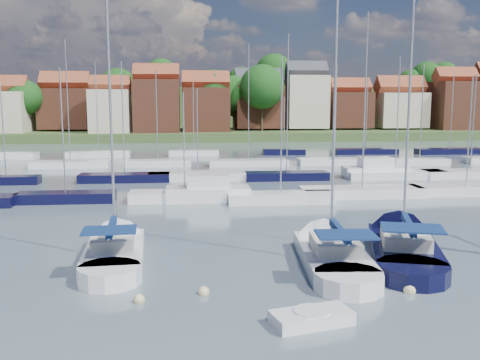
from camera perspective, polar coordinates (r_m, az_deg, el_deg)
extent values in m
plane|color=#4F636C|center=(65.22, 0.59, 1.10)|extent=(260.00, 260.00, 0.00)
cube|color=white|center=(29.17, -13.19, -7.95)|extent=(3.39, 7.24, 1.20)
cone|color=white|center=(33.42, -12.68, -5.82)|extent=(3.16, 3.62, 2.94)
cylinder|color=white|center=(25.81, -13.73, -10.16)|extent=(3.13, 3.13, 1.20)
cube|color=beige|center=(28.45, -13.33, -6.39)|extent=(2.25, 3.07, 0.70)
cylinder|color=#B2B2B7|center=(28.52, -13.61, 6.24)|extent=(0.14, 0.14, 13.08)
cylinder|color=#B2B2B7|center=(27.29, -13.53, -5.19)|extent=(0.35, 3.92, 0.10)
cube|color=navy|center=(27.26, -13.54, -4.89)|extent=(0.54, 3.74, 0.35)
cube|color=navy|center=(25.99, -13.76, -5.21)|extent=(2.61, 1.92, 0.08)
cube|color=white|center=(28.21, 9.84, -8.42)|extent=(3.71, 7.74, 1.20)
cone|color=white|center=(32.66, 8.30, -6.04)|extent=(3.41, 3.89, 3.13)
cylinder|color=white|center=(24.72, 11.49, -10.93)|extent=(3.37, 3.37, 1.20)
cube|color=beige|center=(27.46, 10.09, -6.83)|extent=(2.43, 3.29, 0.70)
cylinder|color=#B2B2B7|center=(27.53, 10.04, 7.14)|extent=(0.14, 0.14, 13.92)
cylinder|color=#B2B2B7|center=(26.26, 10.58, -5.64)|extent=(0.43, 4.17, 0.10)
cube|color=navy|center=(26.22, 10.59, -5.32)|extent=(0.61, 3.98, 0.35)
cube|color=navy|center=(24.90, 11.22, -5.73)|extent=(2.80, 2.08, 0.08)
cube|color=black|center=(30.48, 17.03, -7.39)|extent=(5.56, 8.75, 1.20)
cone|color=black|center=(35.37, 16.19, -5.16)|extent=(4.37, 4.75, 3.38)
cylinder|color=black|center=(26.62, 17.93, -9.76)|extent=(4.21, 4.21, 1.20)
cube|color=beige|center=(29.69, 17.22, -5.92)|extent=(3.24, 3.92, 0.70)
cylinder|color=#B2B2B7|center=(29.93, 17.61, 8.38)|extent=(0.14, 0.14, 15.38)
cylinder|color=#B2B2B7|center=(28.41, 17.53, -4.82)|extent=(1.38, 4.35, 0.10)
cube|color=navy|center=(28.37, 17.55, -4.52)|extent=(1.51, 4.19, 0.35)
cube|color=navy|center=(26.92, 17.91, -4.91)|extent=(3.34, 2.77, 0.08)
cube|color=white|center=(21.05, 7.64, -14.46)|extent=(3.30, 2.11, 0.60)
cylinder|color=white|center=(20.98, 7.64, -14.04)|extent=(1.41, 1.41, 0.38)
sphere|color=beige|center=(23.43, -10.72, -12.66)|extent=(0.50, 0.50, 0.50)
sphere|color=beige|center=(23.96, -3.91, -12.04)|extent=(0.51, 0.51, 0.51)
sphere|color=beige|center=(25.21, 17.62, -11.38)|extent=(0.54, 0.54, 0.54)
sphere|color=beige|center=(33.74, 7.71, -6.00)|extent=(0.50, 0.50, 0.50)
cube|color=black|center=(46.69, -18.08, -1.85)|extent=(8.01, 2.24, 1.00)
cylinder|color=#B2B2B7|center=(46.06, -18.40, 4.99)|extent=(0.12, 0.12, 10.16)
cube|color=white|center=(45.23, -5.92, -1.80)|extent=(9.22, 2.58, 1.00)
cylinder|color=#B2B2B7|center=(44.64, -6.01, 4.01)|extent=(0.12, 0.12, 8.18)
cube|color=white|center=(44.31, 4.35, -1.99)|extent=(8.78, 2.46, 1.00)
cylinder|color=#B2B2B7|center=(43.62, 4.44, 5.82)|extent=(0.12, 0.12, 11.06)
cube|color=white|center=(48.13, 12.88, -1.34)|extent=(10.79, 3.02, 1.00)
cylinder|color=#B2B2B7|center=(47.45, 13.20, 8.14)|extent=(0.12, 0.12, 14.87)
cube|color=white|center=(52.33, 22.94, -1.02)|extent=(10.13, 2.84, 1.00)
cylinder|color=#B2B2B7|center=(51.78, 23.28, 4.77)|extent=(0.12, 0.12, 9.59)
cube|color=white|center=(45.03, -3.43, -1.62)|extent=(7.00, 2.60, 1.40)
cube|color=white|center=(44.85, -3.44, -0.23)|extent=(3.50, 2.20, 1.30)
cube|color=black|center=(58.81, -23.65, -0.08)|extent=(6.54, 1.83, 1.00)
cylinder|color=#B2B2B7|center=(58.33, -23.95, 4.96)|extent=(0.12, 0.12, 9.37)
cube|color=black|center=(56.91, -12.19, 0.18)|extent=(9.30, 2.60, 1.00)
cylinder|color=#B2B2B7|center=(56.37, -12.39, 6.47)|extent=(0.12, 0.12, 11.48)
cube|color=white|center=(56.90, -4.51, 0.34)|extent=(10.40, 2.91, 1.00)
cylinder|color=#B2B2B7|center=(56.41, -4.57, 5.26)|extent=(0.12, 0.12, 8.77)
cube|color=black|center=(57.12, 4.99, 0.37)|extent=(8.80, 2.46, 1.00)
cylinder|color=#B2B2B7|center=(56.55, 5.09, 8.08)|extent=(0.12, 0.12, 14.33)
cube|color=white|center=(60.32, 16.22, 0.49)|extent=(10.73, 3.00, 1.00)
cylinder|color=#B2B2B7|center=(59.80, 16.48, 6.74)|extent=(0.12, 0.12, 12.14)
cube|color=white|center=(63.75, 23.34, 0.55)|extent=(10.48, 2.93, 1.00)
cylinder|color=#B2B2B7|center=(63.28, 23.64, 5.61)|extent=(0.12, 0.12, 10.28)
cube|color=white|center=(60.39, 14.22, 0.72)|extent=(7.00, 2.60, 1.40)
cube|color=white|center=(60.26, 14.26, 1.76)|extent=(3.50, 2.20, 1.30)
cube|color=white|center=(70.56, -17.62, 1.55)|extent=(9.71, 2.72, 1.00)
cylinder|color=#B2B2B7|center=(70.10, -17.91, 8.01)|extent=(0.12, 0.12, 14.88)
cube|color=white|center=(69.40, -8.75, 1.74)|extent=(8.49, 2.38, 1.00)
cylinder|color=#B2B2B7|center=(68.95, -8.87, 6.83)|extent=(0.12, 0.12, 11.31)
cube|color=white|center=(68.99, 0.91, 1.80)|extent=(10.16, 2.85, 1.00)
cylinder|color=#B2B2B7|center=(68.52, 0.92, 8.29)|extent=(0.12, 0.12, 14.59)
cube|color=white|center=(71.27, 10.03, 1.89)|extent=(9.53, 2.67, 1.00)
cylinder|color=#B2B2B7|center=(70.83, 10.17, 7.08)|extent=(0.12, 0.12, 11.91)
cube|color=white|center=(73.70, 18.58, 1.79)|extent=(7.62, 2.13, 1.00)
cylinder|color=#B2B2B7|center=(73.27, 18.83, 6.89)|extent=(0.12, 0.12, 12.13)
cube|color=white|center=(84.87, -24.24, 2.31)|extent=(10.37, 2.90, 1.00)
cube|color=white|center=(82.35, -14.86, 2.61)|extent=(9.24, 2.59, 1.00)
cylinder|color=#B2B2B7|center=(81.96, -15.04, 7.54)|extent=(0.12, 0.12, 13.17)
cube|color=white|center=(82.01, -4.94, 2.84)|extent=(7.57, 2.12, 1.00)
cylinder|color=#B2B2B7|center=(81.65, -4.99, 6.77)|extent=(0.12, 0.12, 10.24)
cube|color=black|center=(83.49, 4.70, 2.94)|extent=(6.58, 1.84, 1.00)
cylinder|color=#B2B2B7|center=(83.18, 4.74, 6.03)|extent=(0.12, 0.12, 8.01)
cube|color=black|center=(86.69, 13.24, 2.95)|extent=(9.92, 2.78, 1.00)
cylinder|color=#B2B2B7|center=(86.34, 13.38, 6.89)|extent=(0.12, 0.12, 10.92)
cube|color=black|center=(90.93, 21.45, 2.84)|extent=(10.55, 2.95, 1.00)
cylinder|color=#B2B2B7|center=(90.59, 21.67, 6.77)|extent=(0.12, 0.12, 11.51)
cube|color=#3B552A|center=(141.71, -2.74, 5.22)|extent=(200.00, 70.00, 3.00)
cube|color=#3B552A|center=(166.48, -3.18, 7.32)|extent=(200.00, 60.00, 14.00)
cube|color=beige|center=(122.54, -23.73, 6.61)|extent=(9.35, 10.04, 8.56)
cube|color=brown|center=(122.55, -23.88, 9.15)|extent=(9.54, 4.63, 4.63)
cube|color=brown|center=(125.00, -18.03, 7.25)|extent=(10.37, 9.97, 8.73)
cube|color=brown|center=(125.05, -18.15, 9.83)|extent=(10.57, 5.13, 5.13)
cube|color=beige|center=(114.43, -13.59, 7.11)|extent=(8.09, 8.80, 8.96)
cube|color=brown|center=(114.45, -13.69, 9.84)|extent=(8.25, 4.00, 4.00)
cube|color=brown|center=(114.43, -8.84, 7.75)|extent=(9.36, 10.17, 10.97)
cube|color=brown|center=(114.55, -8.92, 11.06)|extent=(9.54, 4.63, 4.63)
cube|color=brown|center=(116.04, -3.66, 7.46)|extent=(9.90, 8.56, 9.42)
cube|color=brown|center=(116.08, -3.69, 10.38)|extent=(10.10, 4.90, 4.90)
cube|color=brown|center=(122.01, 2.02, 7.82)|extent=(10.59, 8.93, 9.49)
cube|color=#383A42|center=(122.09, 2.04, 10.65)|extent=(10.80, 5.24, 5.24)
cube|color=beige|center=(123.01, 7.03, 8.27)|extent=(9.01, 8.61, 11.65)
cube|color=#383A42|center=(123.19, 7.09, 11.49)|extent=(9.19, 4.46, 4.46)
cube|color=brown|center=(126.86, 11.56, 7.34)|extent=(9.10, 9.34, 8.00)
cube|color=brown|center=(126.87, 11.63, 9.65)|extent=(9.28, 4.50, 4.50)
cube|color=beige|center=(130.41, 16.60, 7.16)|extent=(10.86, 9.59, 7.88)
cube|color=brown|center=(130.43, 16.70, 9.47)|extent=(11.07, 5.37, 5.37)
cube|color=brown|center=(132.88, 21.82, 7.34)|extent=(9.18, 9.96, 10.97)
cube|color=brown|center=(132.98, 21.98, 10.18)|extent=(9.36, 4.54, 4.54)
cylinder|color=#382619|center=(153.63, 19.15, 8.08)|extent=(0.50, 0.50, 4.47)
sphere|color=#194A17|center=(153.75, 19.26, 10.34)|extent=(8.18, 8.18, 8.18)
cylinder|color=#382619|center=(120.77, -0.61, 6.33)|extent=(0.50, 0.50, 4.46)
sphere|color=#194A17|center=(120.69, -0.61, 9.21)|extent=(8.15, 8.15, 8.15)
cylinder|color=#382619|center=(139.74, 3.62, 8.56)|extent=(0.50, 0.50, 5.15)
sphere|color=#194A17|center=(139.93, 3.64, 11.42)|extent=(9.41, 9.41, 9.41)
cylinder|color=#382619|center=(140.78, -8.33, 8.53)|extent=(0.50, 0.50, 4.56)
sphere|color=#194A17|center=(140.92, -8.38, 11.05)|extent=(8.34, 8.34, 8.34)
cylinder|color=#382619|center=(130.65, -12.79, 6.44)|extent=(0.50, 0.50, 5.15)
sphere|color=#194A17|center=(130.61, -12.90, 9.51)|extent=(9.42, 9.42, 9.42)
cylinder|color=#382619|center=(135.42, -19.27, 7.34)|extent=(0.50, 0.50, 3.42)
sphere|color=#194A17|center=(135.44, -19.36, 9.30)|extent=(6.26, 6.26, 6.26)
cylinder|color=#382619|center=(130.75, 3.58, 6.33)|extent=(0.50, 0.50, 3.77)
sphere|color=#194A17|center=(130.65, 3.61, 8.57)|extent=(6.89, 6.89, 6.89)
cylinder|color=#382619|center=(116.42, 2.36, 6.43)|extent=(0.50, 0.50, 5.21)
sphere|color=#194A17|center=(116.38, 2.38, 9.92)|extent=(9.53, 9.53, 9.53)
cylinder|color=#382619|center=(143.61, 23.23, 5.70)|extent=(0.50, 0.50, 2.97)
sphere|color=#194A17|center=(143.51, 23.33, 7.31)|extent=(5.44, 5.44, 5.44)
cylinder|color=#382619|center=(118.28, -2.76, 6.37)|extent=(0.50, 0.50, 4.84)
sphere|color=#194A17|center=(118.22, -2.78, 9.56)|extent=(8.85, 8.85, 8.85)
cylinder|color=#382619|center=(152.17, 17.70, 8.02)|extent=(0.50, 0.50, 3.72)
sphere|color=#194A17|center=(152.24, 17.78, 9.92)|extent=(6.80, 6.80, 6.80)
cylinder|color=#382619|center=(133.28, 21.81, 5.85)|extent=(0.50, 0.50, 4.05)
sphere|color=#194A17|center=(133.19, 21.94, 8.20)|extent=(7.40, 7.40, 7.40)
cylinder|color=#382619|center=(122.04, -21.84, 5.64)|extent=(0.50, 0.50, 4.00)
sphere|color=#194A17|center=(121.95, -21.99, 8.19)|extent=(7.32, 7.32, 7.32)
cylinder|color=#382619|center=(138.28, 0.17, 8.30)|extent=(0.50, 0.50, 3.93)
sphere|color=#194A17|center=(138.36, 0.17, 10.51)|extent=(7.19, 7.19, 7.19)
cylinder|color=#382619|center=(130.11, 11.31, 6.19)|extent=(0.50, 0.50, 3.82)
sphere|color=#194A17|center=(130.02, 11.38, 8.47)|extent=(6.99, 6.99, 6.99)
cylinder|color=#382619|center=(118.01, -10.71, 5.90)|extent=(0.50, 0.50, 3.48)
sphere|color=#194A17|center=(117.90, -10.77, 8.19)|extent=(6.37, 6.37, 6.37)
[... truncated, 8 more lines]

